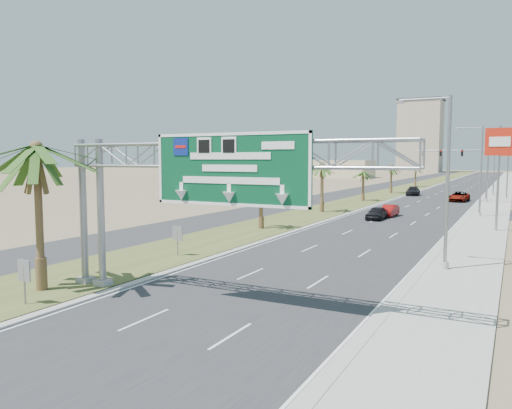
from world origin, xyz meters
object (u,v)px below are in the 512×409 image
object	(u,v)px
palm_near	(36,148)
car_mid_lane	(389,211)
car_left_lane	(377,213)
car_far	(413,191)
signal_mast	(472,170)
pole_sign_red_near	(500,148)
car_right_lane	(459,197)
pole_sign_red_far	(508,155)
sign_gantry	(204,167)

from	to	relation	value
palm_near	car_mid_lane	xyz separation A→B (m)	(7.70, 40.00, -6.29)
car_left_lane	car_far	distance (m)	38.30
signal_mast	pole_sign_red_near	size ratio (longest dim) A/B	1.10
car_left_lane	signal_mast	bearing A→B (deg)	77.02
pole_sign_red_near	car_left_lane	bearing A→B (deg)	161.63
signal_mast	pole_sign_red_near	bearing A→B (deg)	-82.07
car_right_lane	car_far	size ratio (longest dim) A/B	1.01
car_mid_lane	pole_sign_red_near	bearing A→B (deg)	-31.83
palm_near	pole_sign_red_far	size ratio (longest dim) A/B	0.94
palm_near	signal_mast	world-z (taller)	palm_near
car_right_lane	palm_near	bearing A→B (deg)	-96.09
palm_near	car_right_lane	distance (m)	66.09
car_right_lane	pole_sign_red_near	xyz separation A→B (m)	(6.15, -32.11, 6.62)
signal_mast	car_far	distance (m)	15.24
signal_mast	car_far	xyz separation A→B (m)	(-10.26, 10.51, -4.09)
pole_sign_red_near	pole_sign_red_far	bearing A→B (deg)	89.79
car_mid_lane	pole_sign_red_near	size ratio (longest dim) A/B	0.42
car_right_lane	car_mid_lane	bearing A→B (deg)	-96.35
palm_near	pole_sign_red_near	bearing A→B (deg)	59.98
car_mid_lane	signal_mast	bearing A→B (deg)	76.84
car_far	sign_gantry	bearing A→B (deg)	-91.94
car_left_lane	car_mid_lane	world-z (taller)	car_left_lane
palm_near	car_right_lane	xyz separation A→B (m)	(12.62, 64.58, -6.19)
sign_gantry	palm_near	size ratio (longest dim) A/B	2.01
car_mid_lane	pole_sign_red_far	distance (m)	35.66
car_far	pole_sign_red_far	size ratio (longest dim) A/B	0.59
pole_sign_red_far	car_far	bearing A→B (deg)	175.17
car_left_lane	pole_sign_red_near	xyz separation A→B (m)	(11.56, -3.84, 6.68)
pole_sign_red_near	pole_sign_red_far	distance (m)	40.77
palm_near	car_right_lane	size ratio (longest dim) A/B	1.57
car_far	pole_sign_red_near	size ratio (longest dim) A/B	0.56
car_far	pole_sign_red_far	world-z (taller)	pole_sign_red_far
car_left_lane	car_right_lane	xyz separation A→B (m)	(5.42, 28.27, 0.05)
sign_gantry	pole_sign_red_far	size ratio (longest dim) A/B	1.88
sign_gantry	car_right_lane	bearing A→B (deg)	85.91
car_left_lane	pole_sign_red_near	distance (m)	13.89
car_left_lane	car_far	xyz separation A→B (m)	(-3.08, 38.17, 0.08)
palm_near	pole_sign_red_far	world-z (taller)	pole_sign_red_far
palm_near	pole_sign_red_near	world-z (taller)	pole_sign_red_near
palm_near	car_right_lane	bearing A→B (deg)	78.95
palm_near	car_mid_lane	size ratio (longest dim) A/B	2.14
signal_mast	car_mid_lane	size ratio (longest dim) A/B	2.63
car_mid_lane	car_left_lane	bearing A→B (deg)	-95.33
signal_mast	car_far	size ratio (longest dim) A/B	1.96
signal_mast	car_far	bearing A→B (deg)	134.29
car_right_lane	pole_sign_red_far	bearing A→B (deg)	58.95
car_far	pole_sign_red_far	xyz separation A→B (m)	(14.79, -1.25, 6.29)
sign_gantry	car_left_lane	distance (m)	34.81
car_mid_lane	pole_sign_red_far	xyz separation A→B (m)	(11.21, 33.24, 6.41)
car_mid_lane	pole_sign_red_far	world-z (taller)	pole_sign_red_far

